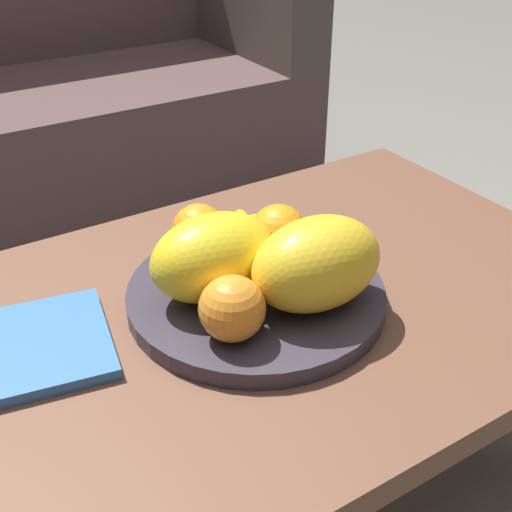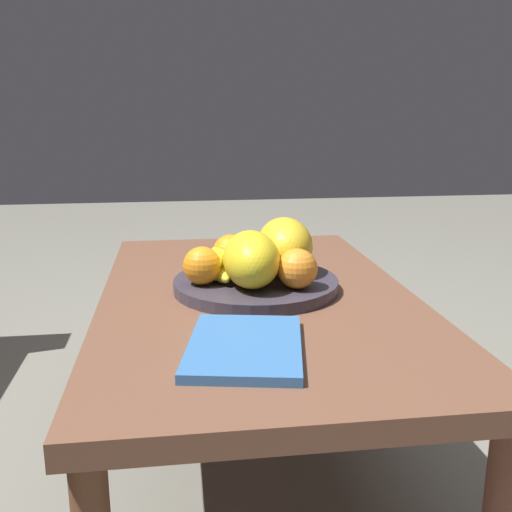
# 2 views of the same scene
# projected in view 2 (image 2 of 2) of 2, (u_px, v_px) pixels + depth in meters

# --- Properties ---
(ground_plane) EXTENTS (8.00, 8.00, 0.00)m
(ground_plane) POSITION_uv_depth(u_px,v_px,m) (257.00, 466.00, 1.34)
(ground_plane) COLOR slate
(coffee_table) EXTENTS (1.08, 0.65, 0.42)m
(coffee_table) POSITION_uv_depth(u_px,v_px,m) (257.00, 312.00, 1.25)
(coffee_table) COLOR brown
(coffee_table) RESTS_ON ground_plane
(fruit_bowl) EXTENTS (0.35, 0.35, 0.03)m
(fruit_bowl) POSITION_uv_depth(u_px,v_px,m) (256.00, 284.00, 1.25)
(fruit_bowl) COLOR #38333F
(fruit_bowl) RESTS_ON coffee_table
(melon_large_front) EXTENTS (0.17, 0.12, 0.12)m
(melon_large_front) POSITION_uv_depth(u_px,v_px,m) (251.00, 259.00, 1.18)
(melon_large_front) COLOR yellow
(melon_large_front) RESTS_ON fruit_bowl
(melon_smaller_beside) EXTENTS (0.18, 0.13, 0.12)m
(melon_smaller_beside) POSITION_uv_depth(u_px,v_px,m) (285.00, 245.00, 1.29)
(melon_smaller_beside) COLOR yellow
(melon_smaller_beside) RESTS_ON fruit_bowl
(orange_front) EXTENTS (0.08, 0.08, 0.08)m
(orange_front) POSITION_uv_depth(u_px,v_px,m) (297.00, 269.00, 1.17)
(orange_front) COLOR orange
(orange_front) RESTS_ON fruit_bowl
(orange_left) EXTENTS (0.08, 0.08, 0.08)m
(orange_left) POSITION_uv_depth(u_px,v_px,m) (231.00, 253.00, 1.30)
(orange_left) COLOR orange
(orange_left) RESTS_ON fruit_bowl
(orange_right) EXTENTS (0.08, 0.08, 0.08)m
(orange_right) POSITION_uv_depth(u_px,v_px,m) (202.00, 266.00, 1.20)
(orange_right) COLOR orange
(orange_right) RESTS_ON fruit_bowl
(apple_front) EXTENTS (0.06, 0.06, 0.06)m
(apple_front) POSITION_uv_depth(u_px,v_px,m) (253.00, 252.00, 1.35)
(apple_front) COLOR #B63E27
(apple_front) RESTS_ON fruit_bowl
(banana_bunch) EXTENTS (0.17, 0.15, 0.06)m
(banana_bunch) POSITION_uv_depth(u_px,v_px,m) (222.00, 265.00, 1.25)
(banana_bunch) COLOR yellow
(banana_bunch) RESTS_ON fruit_bowl
(magazine) EXTENTS (0.28, 0.22, 0.02)m
(magazine) POSITION_uv_depth(u_px,v_px,m) (245.00, 347.00, 0.93)
(magazine) COLOR #366CAF
(magazine) RESTS_ON coffee_table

